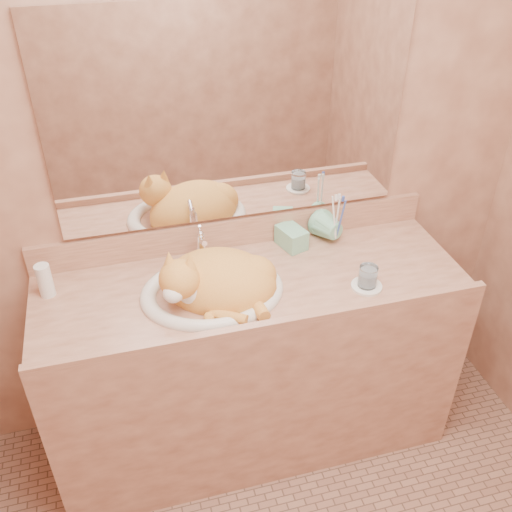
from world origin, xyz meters
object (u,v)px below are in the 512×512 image
object	(u,v)px
sink_basin	(212,275)
cat	(215,279)
toothbrush_cup	(336,233)
water_glass	(368,276)
vanity_counter	(253,364)
soap_dispenser	(302,234)

from	to	relation	value
sink_basin	cat	world-z (taller)	cat
cat	toothbrush_cup	distance (m)	0.57
cat	water_glass	distance (m)	0.55
vanity_counter	sink_basin	world-z (taller)	sink_basin
cat	water_glass	size ratio (longest dim) A/B	5.12
vanity_counter	cat	size ratio (longest dim) A/B	3.90
vanity_counter	cat	distance (m)	0.51
cat	soap_dispenser	xyz separation A→B (m)	(0.38, 0.16, 0.03)
water_glass	toothbrush_cup	bearing A→B (deg)	91.17
vanity_counter	soap_dispenser	distance (m)	0.58
sink_basin	water_glass	size ratio (longest dim) A/B	6.35
soap_dispenser	toothbrush_cup	distance (m)	0.16
sink_basin	soap_dispenser	distance (m)	0.42
soap_dispenser	water_glass	xyz separation A→B (m)	(0.16, -0.27, -0.04)
toothbrush_cup	water_glass	bearing A→B (deg)	-88.83
sink_basin	cat	size ratio (longest dim) A/B	1.24
toothbrush_cup	water_glass	xyz separation A→B (m)	(0.01, -0.29, -0.01)
sink_basin	soap_dispenser	world-z (taller)	soap_dispenser
vanity_counter	water_glass	xyz separation A→B (m)	(0.40, -0.14, 0.48)
sink_basin	toothbrush_cup	world-z (taller)	sink_basin
vanity_counter	toothbrush_cup	xyz separation A→B (m)	(0.39, 0.15, 0.48)
soap_dispenser	toothbrush_cup	size ratio (longest dim) A/B	1.56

